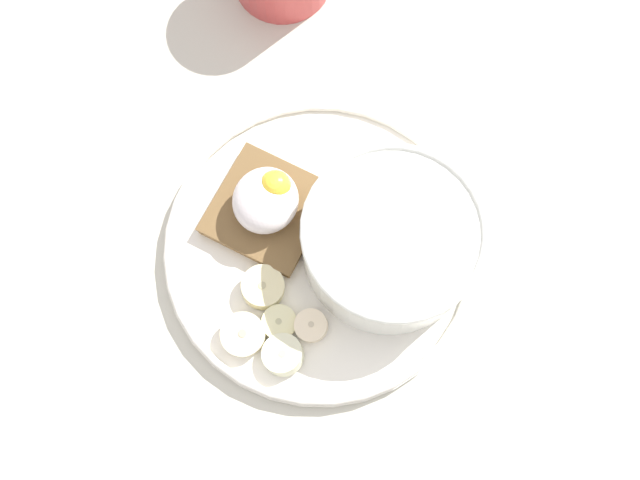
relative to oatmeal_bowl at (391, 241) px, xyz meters
The scene contains 10 objects.
ground_plane 7.49cm from the oatmeal_bowl, 104.17° to the left, with size 120.00×120.00×2.00cm, color beige.
plate 6.43cm from the oatmeal_bowl, 104.17° to the left, with size 25.98×25.98×1.60cm.
oatmeal_bowl is the anchor object (origin of this frame).
toast_slice 10.72cm from the oatmeal_bowl, 89.16° to the left, with size 9.95×9.95×1.29cm.
poached_egg 10.41cm from the oatmeal_bowl, 88.30° to the left, with size 5.61×5.30×3.94cm.
banana_slice_front 10.99cm from the oatmeal_bowl, 142.24° to the left, with size 3.34×3.41×1.30cm.
banana_slice_left 13.79cm from the oatmeal_bowl, 139.13° to the left, with size 4.04×3.97×1.52cm.
banana_slice_back 10.90cm from the oatmeal_bowl, 125.57° to the left, with size 4.77×4.72×1.64cm.
banana_slice_right 9.19cm from the oatmeal_bowl, 153.26° to the left, with size 3.74×3.70×1.55cm.
banana_slice_inner 12.43cm from the oatmeal_bowl, 152.24° to the left, with size 4.44×4.51×1.84cm.
Camera 1 is at (-15.01, -4.86, 59.80)cm, focal length 40.00 mm.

